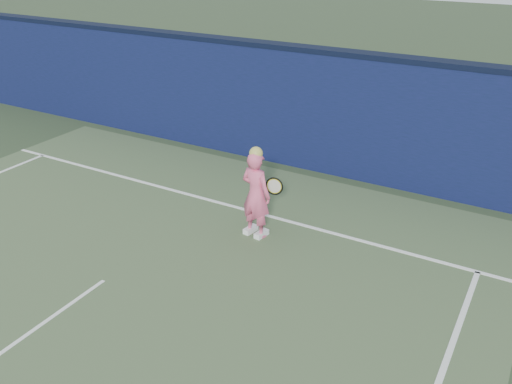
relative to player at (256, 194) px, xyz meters
The scene contains 6 objects.
ground 3.64m from the player, 111.20° to the right, with size 80.00×80.00×0.00m, color #2F4128.
backstop_wall 3.46m from the player, 112.06° to the left, with size 24.00×0.40×2.50m, color black.
wall_cap 3.86m from the player, 112.06° to the left, with size 24.00×0.42×0.10m, color black.
player is the anchor object (origin of this frame).
racket 0.45m from the player, 79.66° to the left, with size 0.60×0.14×0.32m.
court_lines 3.94m from the player, 109.44° to the right, with size 11.00×12.04×0.01m.
Camera 1 is at (5.28, -3.67, 4.70)m, focal length 38.00 mm.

